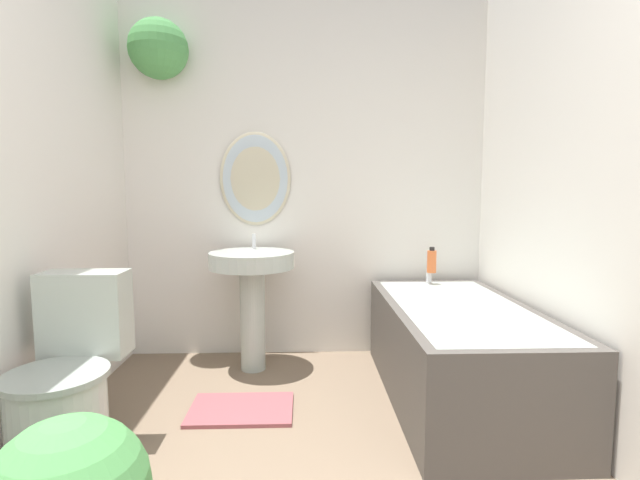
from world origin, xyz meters
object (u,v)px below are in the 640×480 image
at_px(bathtub, 459,350).
at_px(shampoo_bottle, 432,261).
at_px(toilet, 67,393).
at_px(pedestal_sink, 252,281).

distance_m(bathtub, shampoo_bottle, 0.71).
bearing_deg(toilet, bathtub, 18.45).
xyz_separation_m(toilet, shampoo_bottle, (1.79, 1.18, 0.34)).
height_order(toilet, bathtub, toilet).
relative_size(toilet, bathtub, 0.54).
relative_size(toilet, pedestal_sink, 0.92).
bearing_deg(bathtub, toilet, -161.55).
xyz_separation_m(pedestal_sink, shampoo_bottle, (1.17, 0.12, 0.11)).
height_order(toilet, pedestal_sink, pedestal_sink).
xyz_separation_m(toilet, bathtub, (1.78, 0.59, -0.06)).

